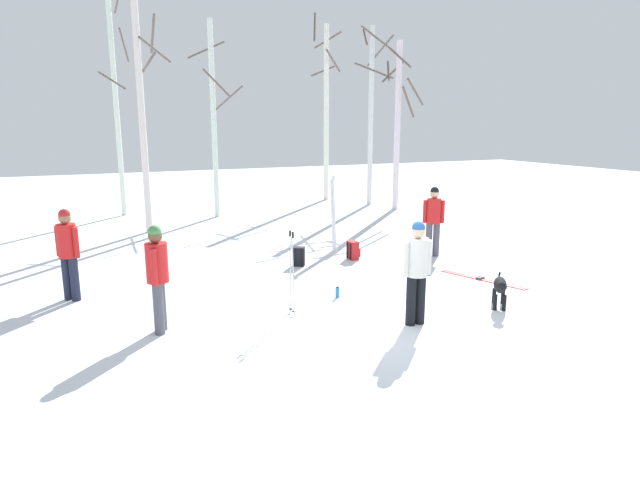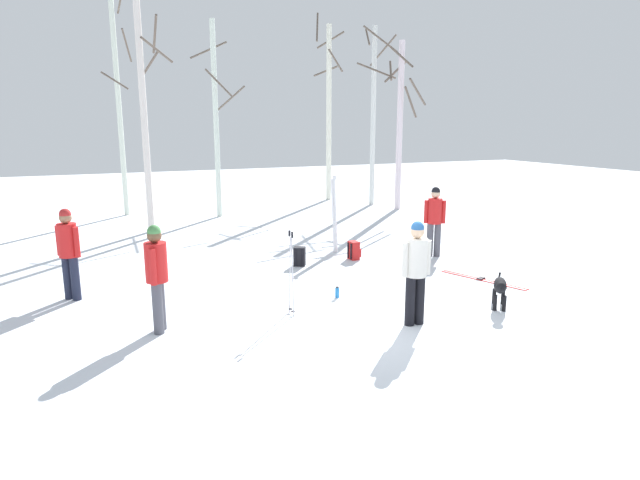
# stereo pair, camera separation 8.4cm
# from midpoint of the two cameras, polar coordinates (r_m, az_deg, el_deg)

# --- Properties ---
(ground_plane) EXTENTS (60.00, 60.00, 0.00)m
(ground_plane) POSITION_cam_midpoint_polar(r_m,az_deg,el_deg) (9.04, 5.33, -8.73)
(ground_plane) COLOR white
(person_0) EXTENTS (0.46, 0.34, 1.72)m
(person_0) POSITION_cam_midpoint_polar(r_m,az_deg,el_deg) (13.47, 11.70, 2.41)
(person_0) COLOR #4C4C56
(person_0) RESTS_ON ground_plane
(person_1) EXTENTS (0.40, 0.39, 1.72)m
(person_1) POSITION_cam_midpoint_polar(r_m,az_deg,el_deg) (10.91, -25.25, -0.83)
(person_1) COLOR #1E2338
(person_1) RESTS_ON ground_plane
(person_2) EXTENTS (0.34, 0.50, 1.72)m
(person_2) POSITION_cam_midpoint_polar(r_m,az_deg,el_deg) (8.73, -17.03, -3.24)
(person_2) COLOR #4C4C56
(person_2) RESTS_ON ground_plane
(person_3) EXTENTS (0.52, 0.34, 1.72)m
(person_3) POSITION_cam_midpoint_polar(r_m,az_deg,el_deg) (8.81, 9.92, -2.74)
(person_3) COLOR black
(person_3) RESTS_ON ground_plane
(dog) EXTENTS (0.60, 0.72, 0.57)m
(dog) POSITION_cam_midpoint_polar(r_m,az_deg,el_deg) (10.12, 18.23, -4.70)
(dog) COLOR black
(dog) RESTS_ON ground_plane
(ski_pair_planted_0) EXTENTS (0.11, 0.21, 1.95)m
(ski_pair_planted_0) POSITION_cam_midpoint_polar(r_m,az_deg,el_deg) (13.61, 1.23, 2.71)
(ski_pair_planted_0) COLOR white
(ski_pair_planted_0) RESTS_ON ground_plane
(ski_pair_lying_0) EXTENTS (0.83, 1.89, 0.05)m
(ski_pair_lying_0) POSITION_cam_midpoint_polar(r_m,az_deg,el_deg) (11.88, 16.52, -3.97)
(ski_pair_lying_0) COLOR red
(ski_pair_lying_0) RESTS_ON ground_plane
(ski_poles_0) EXTENTS (0.07, 0.23, 1.46)m
(ski_poles_0) POSITION_cam_midpoint_polar(r_m,az_deg,el_deg) (9.18, -3.24, -3.24)
(ski_poles_0) COLOR #B2B2BC
(ski_poles_0) RESTS_ON ground_plane
(backpack_0) EXTENTS (0.33, 0.34, 0.44)m
(backpack_0) POSITION_cam_midpoint_polar(r_m,az_deg,el_deg) (12.44, -2.43, -1.76)
(backpack_0) COLOR black
(backpack_0) RESTS_ON ground_plane
(backpack_1) EXTENTS (0.30, 0.27, 0.44)m
(backpack_1) POSITION_cam_midpoint_polar(r_m,az_deg,el_deg) (13.04, 3.33, -1.11)
(backpack_1) COLOR red
(backpack_1) RESTS_ON ground_plane
(water_bottle_0) EXTENTS (0.08, 0.08, 0.22)m
(water_bottle_0) POSITION_cam_midpoint_polar(r_m,az_deg,el_deg) (10.23, 1.61, -5.55)
(water_bottle_0) COLOR #1E72BF
(water_bottle_0) RESTS_ON ground_plane
(birch_tree_1) EXTENTS (1.09, 0.96, 7.61)m
(birch_tree_1) POSITION_cam_midpoint_polar(r_m,az_deg,el_deg) (20.23, -20.80, 13.43)
(birch_tree_1) COLOR silver
(birch_tree_1) RESTS_ON ground_plane
(birch_tree_2) EXTENTS (1.01, 1.44, 7.24)m
(birch_tree_2) POSITION_cam_midpoint_polar(r_m,az_deg,el_deg) (16.81, -18.40, 13.34)
(birch_tree_2) COLOR silver
(birch_tree_2) RESTS_ON ground_plane
(birch_tree_3) EXTENTS (1.63, 1.48, 6.54)m
(birch_tree_3) POSITION_cam_midpoint_polar(r_m,az_deg,el_deg) (19.05, -11.24, 12.50)
(birch_tree_3) COLOR silver
(birch_tree_3) RESTS_ON ground_plane
(birch_tree_4) EXTENTS (1.48, 1.34, 7.60)m
(birch_tree_4) POSITION_cam_midpoint_polar(r_m,az_deg,el_deg) (23.01, 0.54, 13.61)
(birch_tree_4) COLOR silver
(birch_tree_4) RESTS_ON ground_plane
(birch_tree_5) EXTENTS (1.79, 1.79, 6.79)m
(birch_tree_5) POSITION_cam_midpoint_polar(r_m,az_deg,el_deg) (21.60, 5.30, 13.28)
(birch_tree_5) COLOR silver
(birch_tree_5) RESTS_ON ground_plane
(birch_tree_6) EXTENTS (1.54, 1.53, 6.10)m
(birch_tree_6) POSITION_cam_midpoint_polar(r_m,az_deg,el_deg) (20.56, 8.09, 12.18)
(birch_tree_6) COLOR silver
(birch_tree_6) RESTS_ON ground_plane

